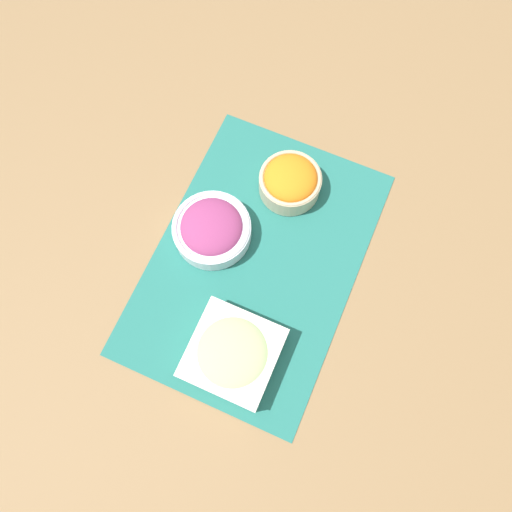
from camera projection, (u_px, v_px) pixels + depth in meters
The scene contains 5 objects.
ground_plane at pixel (256, 261), 1.00m from camera, with size 3.00×3.00×0.00m, color olive.
placemat at pixel (256, 261), 1.00m from camera, with size 0.58×0.39×0.00m.
cucumber_bowl at pixel (233, 354), 0.90m from camera, with size 0.16×0.16×0.07m.
onion_bowl at pixel (212, 229), 0.98m from camera, with size 0.16×0.16×0.06m.
carrot_bowl at pixel (292, 182), 1.01m from camera, with size 0.13×0.13×0.07m.
Camera 1 is at (-0.28, -0.12, 0.95)m, focal length 35.00 mm.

